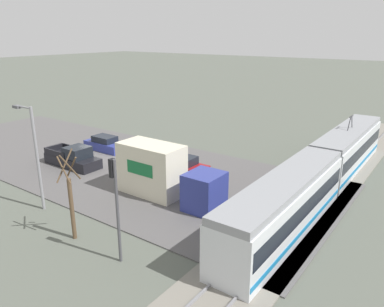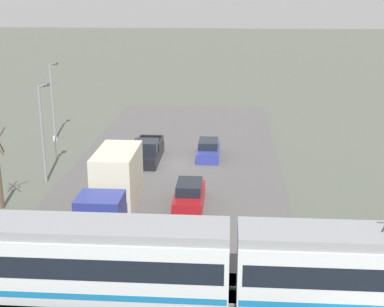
% 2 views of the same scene
% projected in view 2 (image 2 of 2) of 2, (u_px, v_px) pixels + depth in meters
% --- Properties ---
extents(ground_plane, '(320.00, 320.00, 0.00)m').
position_uv_depth(ground_plane, '(177.00, 164.00, 42.92)').
color(ground_plane, '#565B51').
extents(road_surface, '(16.24, 43.74, 0.08)m').
position_uv_depth(road_surface, '(177.00, 163.00, 42.91)').
color(road_surface, '#565454').
rests_on(road_surface, ground).
extents(rail_bed, '(63.50, 4.40, 0.22)m').
position_uv_depth(rail_bed, '(136.00, 295.00, 24.38)').
color(rail_bed, gray).
rests_on(rail_bed, ground).
extents(light_rail_tram, '(27.67, 2.66, 4.60)m').
position_uv_depth(light_rail_tram, '(233.00, 264.00, 23.58)').
color(light_rail_tram, silver).
rests_on(light_rail_tram, ground).
extents(box_truck, '(2.49, 8.18, 3.76)m').
position_uv_depth(box_truck, '(114.00, 187.00, 32.64)').
color(box_truck, navy).
rests_on(box_truck, ground).
extents(pickup_truck, '(2.08, 5.55, 1.87)m').
position_uv_depth(pickup_truck, '(147.00, 152.00, 43.22)').
color(pickup_truck, black).
rests_on(pickup_truck, ground).
extents(sedan_car_0, '(1.83, 4.57, 1.55)m').
position_uv_depth(sedan_car_0, '(189.00, 195.00, 34.34)').
color(sedan_car_0, maroon).
rests_on(sedan_car_0, ground).
extents(sedan_car_1, '(1.81, 4.48, 1.46)m').
position_uv_depth(sedan_car_1, '(208.00, 150.00, 44.20)').
color(sedan_car_1, navy).
rests_on(sedan_car_1, ground).
extents(street_lamp_near_crossing, '(0.36, 1.95, 7.02)m').
position_uv_depth(street_lamp_near_crossing, '(53.00, 96.00, 48.91)').
color(street_lamp_near_crossing, gray).
rests_on(street_lamp_near_crossing, ground).
extents(street_lamp_mid_block, '(0.36, 1.95, 7.04)m').
position_uv_depth(street_lamp_mid_block, '(43.00, 126.00, 37.79)').
color(street_lamp_mid_block, gray).
rests_on(street_lamp_mid_block, ground).
extents(no_parking_sign, '(0.32, 0.08, 2.13)m').
position_uv_depth(no_parking_sign, '(56.00, 146.00, 43.22)').
color(no_parking_sign, gray).
rests_on(no_parking_sign, ground).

